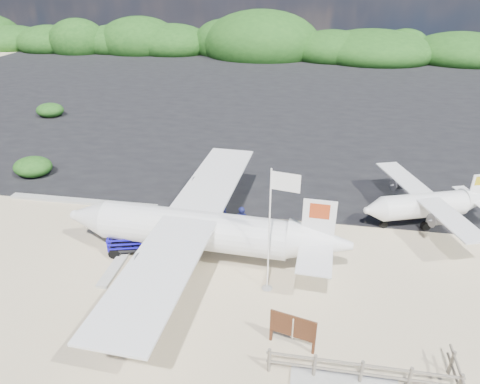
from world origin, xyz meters
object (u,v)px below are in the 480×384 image
object	(u,v)px
baggage_cart	(135,251)
crew_c	(216,219)
flagpole	(267,288)
crew_a	(241,223)
signboard	(291,346)
aircraft_small	(174,87)
aircraft_large	(447,129)
crew_b	(221,205)

from	to	relation	value
baggage_cart	crew_c	distance (m)	4.25
baggage_cart	crew_c	bearing A→B (deg)	17.03
flagpole	crew_a	world-z (taller)	flagpole
signboard	aircraft_small	bearing A→B (deg)	127.28
aircraft_large	aircraft_small	xyz separation A→B (m)	(-27.58, 10.09, 0.00)
aircraft_large	crew_a	bearing A→B (deg)	56.12
crew_a	flagpole	bearing A→B (deg)	106.77
crew_b	aircraft_small	world-z (taller)	crew_b
flagpole	aircraft_small	distance (m)	36.36
crew_a	aircraft_large	distance (m)	24.57
flagpole	crew_a	size ratio (longest dim) A/B	3.03
signboard	aircraft_large	distance (m)	28.78
crew_a	crew_b	xyz separation A→B (m)	(-1.40, 1.78, -0.09)
signboard	crew_a	xyz separation A→B (m)	(-2.92, 6.59, 0.93)
baggage_cart	crew_c	size ratio (longest dim) A/B	1.53
signboard	crew_b	xyz separation A→B (m)	(-4.32, 8.37, 0.84)
signboard	aircraft_small	distance (m)	39.63
flagpole	crew_c	world-z (taller)	flagpole
signboard	crew_b	size ratio (longest dim) A/B	1.07
signboard	crew_c	xyz separation A→B (m)	(-4.30, 6.93, 0.82)
crew_c	signboard	bearing A→B (deg)	110.22
signboard	crew_c	world-z (taller)	crew_c
crew_a	aircraft_small	distance (m)	32.43
crew_a	aircraft_large	xyz separation A→B (m)	(14.70, 19.66, -0.93)
crew_b	crew_c	distance (m)	1.44
crew_b	crew_c	xyz separation A→B (m)	(0.03, -1.44, -0.02)
crew_a	aircraft_large	world-z (taller)	aircraft_large
flagpole	aircraft_large	xyz separation A→B (m)	(13.00, 23.22, 0.00)
aircraft_large	crew_b	bearing A→B (deg)	50.91
crew_a	signboard	bearing A→B (deg)	105.10
baggage_cart	flagpole	bearing A→B (deg)	-29.36
flagpole	crew_b	size ratio (longest dim) A/B	3.35
signboard	aircraft_small	xyz separation A→B (m)	(-15.80, 36.35, 0.00)
baggage_cart	crew_a	bearing A→B (deg)	5.89
crew_b	aircraft_small	size ratio (longest dim) A/B	0.23
crew_a	crew_c	distance (m)	1.42
baggage_cart	crew_b	world-z (taller)	crew_b
aircraft_small	baggage_cart	bearing A→B (deg)	85.17
flagpole	crew_a	xyz separation A→B (m)	(-1.70, 3.56, 0.93)
crew_b	crew_a	bearing A→B (deg)	113.27
crew_a	crew_b	size ratio (longest dim) A/B	1.10
flagpole	signboard	distance (m)	3.27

